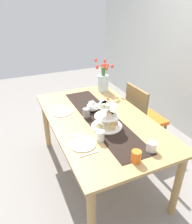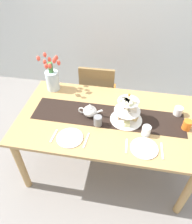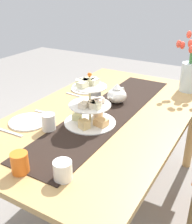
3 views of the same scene
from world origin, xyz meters
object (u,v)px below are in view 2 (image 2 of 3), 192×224
(mug_orange, at_px, (187,125))
(tulip_vase, at_px, (52,77))
(teapot, at_px, (90,111))
(mug_white_text, at_px, (146,131))
(mug_grey, at_px, (98,121))
(cream_jug, at_px, (178,111))
(knife_right, at_px, (162,151))
(fork_left, at_px, (54,136))
(dinner_plate_right, at_px, (144,148))
(dining_table, at_px, (107,125))
(knife_left, at_px, (86,140))
(dinner_plate_left, at_px, (70,138))
(tiered_cake_stand, at_px, (127,111))
(fork_right, at_px, (127,146))
(chair_left, at_px, (98,92))

(mug_orange, bearing_deg, tulip_vase, 164.38)
(teapot, relative_size, mug_white_text, 2.51)
(mug_grey, height_order, mug_white_text, mug_grey)
(cream_jug, distance_m, knife_right, 0.51)
(fork_left, bearing_deg, mug_orange, 14.43)
(fork_left, bearing_deg, tulip_vase, 108.57)
(cream_jug, xyz_separation_m, dinner_plate_right, (-0.31, -0.48, -0.04))
(dining_table, relative_size, knife_right, 10.04)
(cream_jug, bearing_deg, mug_white_text, -133.34)
(knife_left, bearing_deg, dinner_plate_left, 180.00)
(dining_table, xyz_separation_m, fork_left, (-0.43, -0.32, 0.10))
(dinner_plate_left, relative_size, knife_left, 1.35)
(mug_orange, bearing_deg, tiered_cake_stand, 177.38)
(mug_grey, bearing_deg, dining_table, 56.76)
(fork_left, xyz_separation_m, mug_orange, (1.14, 0.29, 0.04))
(tulip_vase, bearing_deg, mug_orange, -15.62)
(dinner_plate_left, height_order, knife_left, dinner_plate_left)
(tiered_cake_stand, distance_m, cream_jug, 0.51)
(teapot, relative_size, dinner_plate_left, 1.04)
(fork_right, xyz_separation_m, mug_orange, (0.51, 0.29, 0.04))
(mug_orange, bearing_deg, mug_grey, -173.48)
(fork_left, xyz_separation_m, knife_right, (0.92, 0.00, 0.00))
(teapot, relative_size, tulip_vase, 0.56)
(chair_left, relative_size, dinner_plate_right, 3.96)
(cream_jug, bearing_deg, dinner_plate_left, -153.08)
(dinner_plate_right, bearing_deg, tiered_cake_stand, 118.24)
(tulip_vase, bearing_deg, knife_left, -52.64)
(fork_left, xyz_separation_m, mug_white_text, (0.79, 0.16, 0.04))
(fork_left, distance_m, mug_grey, 0.41)
(cream_jug, height_order, mug_white_text, mug_white_text)
(cream_jug, relative_size, knife_left, 0.50)
(knife_right, bearing_deg, tulip_vase, 149.49)
(teapot, relative_size, fork_left, 1.59)
(dinner_plate_right, relative_size, mug_orange, 2.42)
(dining_table, xyz_separation_m, knife_right, (0.50, -0.32, 0.10))
(mug_white_text, bearing_deg, knife_left, -162.19)
(chair_left, height_order, mug_white_text, chair_left)
(chair_left, height_order, teapot, chair_left)
(tulip_vase, distance_m, fork_left, 0.73)
(dining_table, height_order, teapot, teapot)
(tulip_vase, bearing_deg, dinner_plate_right, -33.98)
(chair_left, bearing_deg, dining_table, -73.41)
(fork_right, height_order, mug_orange, mug_orange)
(teapot, height_order, fork_right, teapot)
(teapot, bearing_deg, tulip_vase, 143.27)
(fork_left, bearing_deg, dining_table, 36.43)
(fork_left, relative_size, knife_left, 0.88)
(tiered_cake_stand, bearing_deg, mug_white_text, -41.34)
(tiered_cake_stand, height_order, cream_jug, tiered_cake_stand)
(fork_left, bearing_deg, mug_grey, 29.94)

